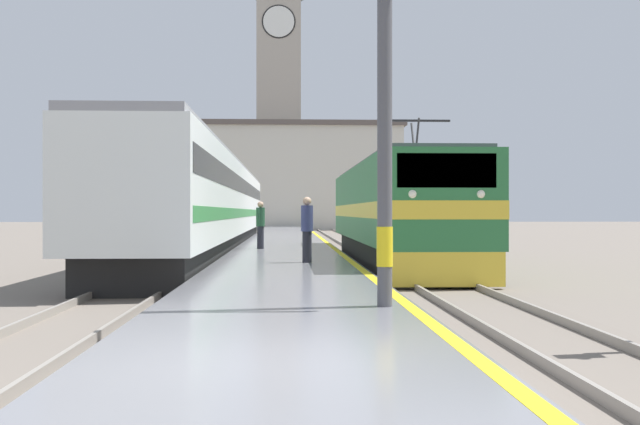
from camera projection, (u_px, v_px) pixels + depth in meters
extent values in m
plane|color=#70665B|center=(286.00, 249.00, 37.16)|extent=(200.00, 200.00, 0.00)
cube|color=slate|center=(286.00, 250.00, 32.17)|extent=(4.06, 140.00, 0.41)
cube|color=yellow|center=(330.00, 245.00, 32.25)|extent=(0.20, 140.00, 0.00)
cube|color=#70665B|center=(372.00, 254.00, 32.33)|extent=(2.84, 140.00, 0.02)
cube|color=gray|center=(356.00, 252.00, 32.30)|extent=(0.07, 140.00, 0.14)
cube|color=gray|center=(389.00, 252.00, 32.36)|extent=(0.07, 140.00, 0.14)
cube|color=#70665B|center=(208.00, 254.00, 32.02)|extent=(2.84, 140.00, 0.02)
cube|color=gray|center=(191.00, 252.00, 31.99)|extent=(0.07, 140.00, 0.14)
cube|color=gray|center=(225.00, 252.00, 32.05)|extent=(0.07, 140.00, 0.14)
cube|color=black|center=(394.00, 252.00, 25.79)|extent=(2.46, 15.75, 0.90)
cube|color=#286B38|center=(394.00, 204.00, 25.79)|extent=(2.90, 17.12, 2.44)
cube|color=gold|center=(394.00, 211.00, 25.79)|extent=(2.92, 17.14, 0.44)
cube|color=gold|center=(445.00, 269.00, 17.40)|extent=(2.75, 0.30, 0.81)
cube|color=black|center=(446.00, 171.00, 17.30)|extent=(2.32, 0.12, 0.80)
sphere|color=white|center=(412.00, 194.00, 17.23)|extent=(0.20, 0.20, 0.20)
sphere|color=white|center=(481.00, 194.00, 17.30)|extent=(0.20, 0.20, 0.20)
cube|color=#4C4C51|center=(394.00, 166.00, 25.79)|extent=(2.61, 16.26, 0.12)
cylinder|color=#333333|center=(417.00, 137.00, 21.17)|extent=(0.06, 0.63, 1.03)
cylinder|color=#333333|center=(413.00, 139.00, 21.87)|extent=(0.06, 0.63, 1.03)
cube|color=#262626|center=(415.00, 121.00, 21.52)|extent=(2.03, 0.08, 0.06)
cube|color=black|center=(213.00, 242.00, 34.21)|extent=(2.46, 37.26, 0.90)
cube|color=silver|center=(213.00, 200.00, 34.21)|extent=(2.90, 38.82, 2.94)
cube|color=black|center=(213.00, 187.00, 34.21)|extent=(2.92, 38.04, 0.64)
cube|color=#338442|center=(213.00, 213.00, 34.21)|extent=(2.92, 38.04, 0.36)
cube|color=gray|center=(213.00, 166.00, 34.21)|extent=(2.67, 38.82, 0.20)
cylinder|color=#4C4C51|center=(385.00, 69.00, 11.25)|extent=(0.23, 0.23, 7.14)
cylinder|color=yellow|center=(385.00, 247.00, 11.25)|extent=(0.25, 0.25, 0.60)
cylinder|color=#23232D|center=(260.00, 237.00, 28.84)|extent=(0.26, 0.26, 0.87)
cylinder|color=#234C33|center=(260.00, 217.00, 28.83)|extent=(0.34, 0.34, 0.72)
sphere|color=tan|center=(260.00, 204.00, 28.83)|extent=(0.24, 0.24, 0.24)
cylinder|color=#23232D|center=(307.00, 247.00, 20.96)|extent=(0.26, 0.26, 0.88)
cylinder|color=navy|center=(307.00, 218.00, 20.96)|extent=(0.34, 0.34, 0.73)
sphere|color=tan|center=(307.00, 201.00, 20.96)|extent=(0.24, 0.24, 0.24)
cube|color=#ADA393|center=(279.00, 112.00, 85.97)|extent=(4.97, 4.97, 26.59)
cylinder|color=black|center=(279.00, 22.00, 83.46)|extent=(3.78, 0.06, 3.78)
cylinder|color=white|center=(279.00, 21.00, 83.43)|extent=(3.48, 0.10, 3.48)
cube|color=beige|center=(271.00, 179.00, 76.53)|extent=(26.33, 7.12, 10.36)
cube|color=#564C47|center=(271.00, 126.00, 76.52)|extent=(26.93, 7.72, 0.50)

